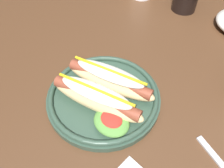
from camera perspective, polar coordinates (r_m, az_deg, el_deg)
The scene contains 3 objects.
dining_table at distance 0.67m, azimuth 3.16°, elevation -1.05°, with size 1.49×1.07×0.74m.
hot_dog_plate at distance 0.52m, azimuth -2.03°, elevation -2.45°, with size 0.26×0.26×0.08m.
fork at distance 0.51m, azimuth 25.61°, elevation -17.90°, with size 0.12×0.06×0.00m.
Camera 1 is at (0.25, -0.35, 1.18)m, focal length 37.55 mm.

